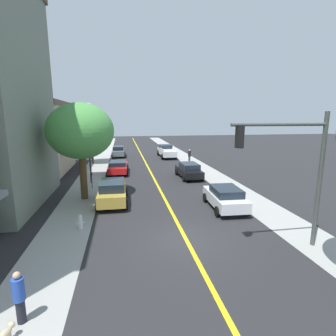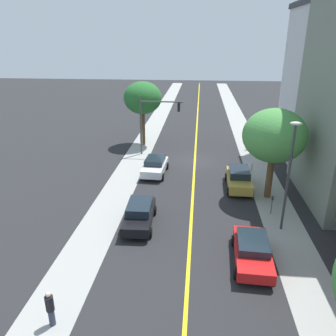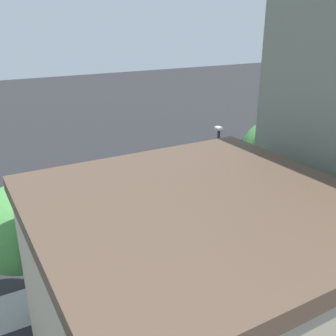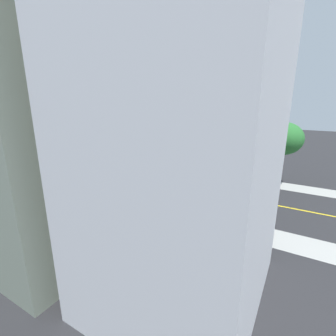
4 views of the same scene
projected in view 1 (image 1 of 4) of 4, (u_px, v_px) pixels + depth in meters
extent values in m
plane|color=#262628|center=(186.00, 239.00, 12.88)|extent=(140.00, 140.00, 0.00)
cube|color=#9E9E99|center=(55.00, 250.00, 11.84)|extent=(2.67, 126.00, 0.01)
cube|color=#9E9E99|center=(297.00, 230.00, 13.92)|extent=(2.67, 126.00, 0.01)
cube|color=yellow|center=(186.00, 239.00, 12.88)|extent=(0.20, 126.00, 0.00)
cube|color=beige|center=(22.00, 139.00, 28.06)|extent=(9.05, 9.30, 7.07)
cube|color=brown|center=(18.00, 103.00, 27.33)|extent=(9.35, 9.60, 0.50)
cube|color=maroon|center=(73.00, 146.00, 29.09)|extent=(1.26, 7.07, 0.24)
cylinder|color=brown|center=(84.00, 177.00, 19.02)|extent=(0.50, 0.50, 3.21)
ellipsoid|color=#4C9947|center=(81.00, 131.00, 18.38)|extent=(4.65, 4.65, 3.96)
cylinder|color=brown|center=(92.00, 152.00, 33.69)|extent=(0.30, 0.30, 2.83)
ellipsoid|color=#4C9947|center=(91.00, 129.00, 33.11)|extent=(4.24, 4.24, 3.61)
cylinder|color=silver|center=(81.00, 223.00, 14.05)|extent=(0.24, 0.24, 0.62)
sphere|color=silver|center=(80.00, 217.00, 13.97)|extent=(0.22, 0.22, 0.22)
cylinder|color=silver|center=(77.00, 223.00, 14.01)|extent=(0.10, 0.10, 0.10)
cylinder|color=silver|center=(84.00, 222.00, 14.07)|extent=(0.10, 0.10, 0.10)
cylinder|color=#4C4C51|center=(92.00, 182.00, 21.94)|extent=(0.07, 0.07, 1.10)
cube|color=#2D2D33|center=(92.00, 174.00, 21.81)|extent=(0.12, 0.18, 0.26)
cylinder|color=#474C47|center=(320.00, 181.00, 11.74)|extent=(0.20, 0.20, 6.18)
cylinder|color=#474C47|center=(280.00, 125.00, 10.88)|extent=(4.36, 0.14, 0.14)
cube|color=black|center=(240.00, 137.00, 10.67)|extent=(0.26, 0.32, 0.90)
sphere|color=red|center=(240.00, 130.00, 10.61)|extent=(0.20, 0.20, 0.20)
sphere|color=yellow|center=(240.00, 137.00, 10.67)|extent=(0.20, 0.20, 0.20)
sphere|color=green|center=(239.00, 144.00, 10.73)|extent=(0.20, 0.20, 0.20)
cylinder|color=#38383D|center=(89.00, 145.00, 23.22)|extent=(0.16, 0.16, 6.85)
ellipsoid|color=silver|center=(87.00, 104.00, 22.53)|extent=(0.70, 0.36, 0.24)
cube|color=red|center=(118.00, 168.00, 27.73)|extent=(2.07, 4.53, 0.60)
cube|color=#19232D|center=(118.00, 163.00, 27.41)|extent=(1.76, 2.48, 0.43)
cylinder|color=black|center=(111.00, 168.00, 29.10)|extent=(0.25, 0.65, 0.64)
cylinder|color=black|center=(127.00, 168.00, 29.33)|extent=(0.25, 0.65, 0.64)
cylinder|color=black|center=(108.00, 174.00, 26.24)|extent=(0.25, 0.65, 0.64)
cylinder|color=black|center=(127.00, 173.00, 26.47)|extent=(0.25, 0.65, 0.64)
cube|color=silver|center=(225.00, 199.00, 17.15)|extent=(2.05, 4.30, 0.68)
cube|color=#19232D|center=(226.00, 191.00, 16.83)|extent=(1.74, 2.35, 0.47)
cylinder|color=black|center=(205.00, 198.00, 18.45)|extent=(0.25, 0.65, 0.64)
cylinder|color=black|center=(230.00, 197.00, 18.68)|extent=(0.25, 0.65, 0.64)
cylinder|color=black|center=(218.00, 212.00, 15.74)|extent=(0.25, 0.65, 0.64)
cylinder|color=black|center=(247.00, 210.00, 15.97)|extent=(0.25, 0.65, 0.64)
cube|color=#B29338|center=(113.00, 193.00, 18.20)|extent=(1.88, 4.51, 0.75)
cube|color=#19232D|center=(112.00, 185.00, 17.85)|extent=(1.63, 2.44, 0.56)
cylinder|color=black|center=(101.00, 193.00, 19.56)|extent=(0.23, 0.64, 0.64)
cylinder|color=black|center=(126.00, 192.00, 19.85)|extent=(0.23, 0.64, 0.64)
cylinder|color=black|center=(97.00, 206.00, 16.69)|extent=(0.23, 0.64, 0.64)
cylinder|color=black|center=(126.00, 205.00, 16.98)|extent=(0.23, 0.64, 0.64)
cube|color=slate|center=(118.00, 152.00, 39.34)|extent=(1.76, 4.40, 0.73)
cube|color=#19232D|center=(118.00, 148.00, 39.00)|extent=(1.54, 2.38, 0.55)
cylinder|color=black|center=(113.00, 153.00, 40.67)|extent=(0.22, 0.64, 0.64)
cylinder|color=black|center=(124.00, 153.00, 40.96)|extent=(0.22, 0.64, 0.64)
cylinder|color=black|center=(112.00, 156.00, 37.86)|extent=(0.22, 0.64, 0.64)
cylinder|color=black|center=(124.00, 156.00, 38.15)|extent=(0.22, 0.64, 0.64)
cube|color=black|center=(189.00, 172.00, 25.69)|extent=(1.89, 4.45, 0.63)
cube|color=#19232D|center=(189.00, 166.00, 25.36)|extent=(1.61, 2.42, 0.55)
cylinder|color=black|center=(177.00, 172.00, 26.96)|extent=(0.24, 0.65, 0.64)
cylinder|color=black|center=(193.00, 171.00, 27.32)|extent=(0.24, 0.65, 0.64)
cylinder|color=black|center=(184.00, 178.00, 24.18)|extent=(0.24, 0.65, 0.64)
cylinder|color=black|center=(202.00, 178.00, 24.54)|extent=(0.24, 0.65, 0.64)
cube|color=silver|center=(167.00, 152.00, 38.72)|extent=(1.97, 6.05, 0.81)
cube|color=#19232D|center=(165.00, 147.00, 39.64)|extent=(1.79, 2.19, 0.56)
cube|color=silver|center=(162.00, 150.00, 37.30)|extent=(0.12, 3.14, 0.24)
cube|color=silver|center=(174.00, 149.00, 37.61)|extent=(0.12, 3.14, 0.24)
cylinder|color=black|center=(158.00, 153.00, 40.61)|extent=(0.28, 0.80, 0.80)
cylinder|color=black|center=(170.00, 153.00, 40.95)|extent=(0.28, 0.80, 0.80)
cylinder|color=black|center=(162.00, 157.00, 36.65)|extent=(0.28, 0.80, 0.80)
cylinder|color=black|center=(176.00, 156.00, 36.98)|extent=(0.28, 0.80, 0.80)
cylinder|color=black|center=(21.00, 311.00, 7.62)|extent=(0.26, 0.26, 0.74)
cylinder|color=#284CB2|center=(18.00, 289.00, 7.49)|extent=(0.34, 0.34, 0.68)
sphere|color=tan|center=(17.00, 275.00, 7.40)|extent=(0.21, 0.21, 0.21)
cylinder|color=#33384C|center=(189.00, 160.00, 34.35)|extent=(0.27, 0.27, 0.79)
cylinder|color=black|center=(189.00, 154.00, 34.20)|extent=(0.36, 0.36, 0.73)
sphere|color=beige|center=(190.00, 150.00, 34.11)|extent=(0.22, 0.22, 0.22)
ellipsoid|color=#C6B28C|center=(4.00, 335.00, 6.86)|extent=(0.38, 0.55, 0.22)
sphere|color=#C6B28C|center=(12.00, 325.00, 7.12)|extent=(0.18, 0.18, 0.18)
cylinder|color=#C6B28C|center=(10.00, 336.00, 7.07)|extent=(0.08, 0.08, 0.20)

